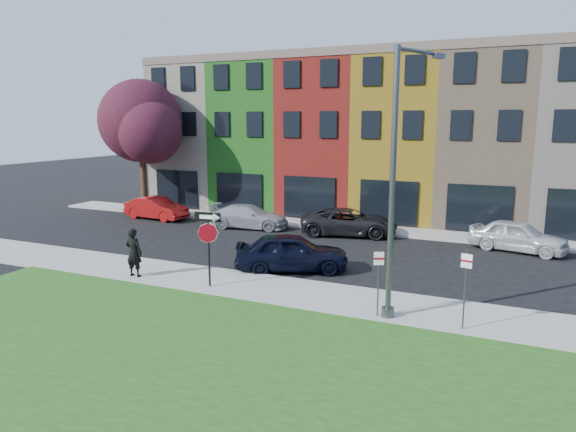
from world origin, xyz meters
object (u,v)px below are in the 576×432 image
at_px(man, 134,252).
at_px(street_lamp, 396,185).
at_px(stop_sign, 208,234).
at_px(sedan_near, 291,252).

xyz_separation_m(man, street_lamp, (10.32, 0.03, 3.21)).
relative_size(man, street_lamp, 0.23).
relative_size(stop_sign, street_lamp, 0.34).
height_order(stop_sign, sedan_near, stop_sign).
xyz_separation_m(stop_sign, street_lamp, (6.91, -0.10, 2.17)).
bearing_deg(sedan_near, man, 100.11).
height_order(man, sedan_near, man).
relative_size(sedan_near, street_lamp, 0.61).
xyz_separation_m(stop_sign, man, (-3.42, -0.13, -1.04)).
bearing_deg(sedan_near, stop_sign, 127.72).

